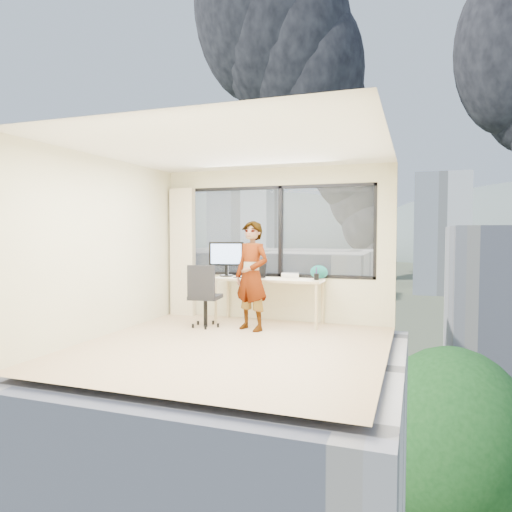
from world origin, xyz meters
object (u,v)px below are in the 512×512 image
at_px(desk, 269,301).
at_px(chair, 205,295).
at_px(laptop, 253,271).
at_px(handbag, 319,272).
at_px(person, 252,276).
at_px(monitor, 226,259).
at_px(game_console, 290,275).

distance_m(desk, chair, 1.08).
xyz_separation_m(desk, laptop, (-0.27, -0.06, 0.49)).
height_order(desk, handbag, handbag).
relative_size(laptop, handbag, 1.30).
relative_size(chair, laptop, 2.72).
xyz_separation_m(desk, handbag, (0.80, 0.17, 0.49)).
distance_m(chair, person, 0.85).
bearing_deg(person, desk, 103.22).
relative_size(monitor, laptop, 1.61).
bearing_deg(monitor, laptop, -25.23).
relative_size(desk, laptop, 4.79).
distance_m(desk, person, 0.77).
xyz_separation_m(chair, person, (0.78, 0.02, 0.33)).
bearing_deg(desk, monitor, 174.44).
distance_m(chair, laptop, 0.90).
relative_size(game_console, handbag, 1.01).
height_order(game_console, handbag, handbag).
xyz_separation_m(person, laptop, (-0.18, 0.54, 0.02)).
relative_size(monitor, game_console, 2.07).
distance_m(person, handbag, 1.18).
bearing_deg(monitor, handbag, -7.18).
bearing_deg(handbag, person, -138.16).
relative_size(person, monitor, 2.79).
bearing_deg(game_console, laptop, -164.22).
height_order(monitor, laptop, monitor).
bearing_deg(handbag, game_console, 172.13).
height_order(person, game_console, person).
height_order(monitor, handbag, monitor).
distance_m(person, monitor, 1.01).
xyz_separation_m(person, game_console, (0.38, 0.85, -0.06)).
distance_m(monitor, laptop, 0.58).
height_order(laptop, handbag, laptop).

